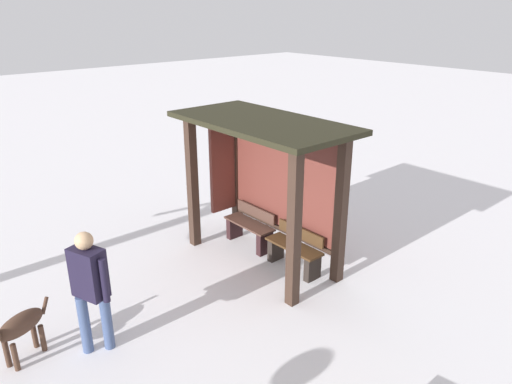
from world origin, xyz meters
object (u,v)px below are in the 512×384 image
(bus_shelter, at_px, (266,161))
(dog, at_px, (17,329))
(bench_left_inside, at_px, (250,229))
(bench_center_inside, at_px, (295,251))
(person_walking, at_px, (90,283))

(bus_shelter, distance_m, dog, 4.46)
(bus_shelter, distance_m, bench_left_inside, 1.56)
(bench_left_inside, xyz_separation_m, dog, (0.56, -4.33, 0.16))
(bus_shelter, height_order, dog, bus_shelter)
(bench_center_inside, bearing_deg, dog, -98.43)
(bench_center_inside, xyz_separation_m, person_walking, (-0.22, -3.49, 0.68))
(bus_shelter, height_order, bench_left_inside, bus_shelter)
(dog, bearing_deg, person_walking, 63.14)
(bench_left_inside, distance_m, dog, 4.37)
(bench_center_inside, xyz_separation_m, dog, (-0.64, -4.33, 0.15))
(bench_left_inside, height_order, person_walking, person_walking)
(bench_center_inside, height_order, dog, bench_center_inside)
(bench_left_inside, xyz_separation_m, bench_center_inside, (1.20, -0.00, 0.00))
(dog, bearing_deg, bench_left_inside, 97.32)
(bus_shelter, bearing_deg, bench_center_inside, 5.65)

